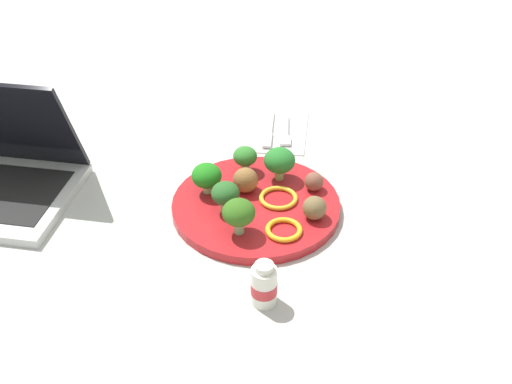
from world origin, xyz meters
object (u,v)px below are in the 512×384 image
broccoli_floret_back_left (239,213)px  broccoli_floret_center (245,157)px  fork (285,131)px  knife (267,130)px  broccoli_floret_near_rim (207,176)px  pepper_ring_back_left (284,230)px  napkin (276,131)px  broccoli_floret_front_right (225,194)px  meatball_far_rim (314,208)px  meatball_mid_right (245,180)px  plate (256,206)px  broccoli_floret_mid_left (280,161)px  pepper_ring_front_right (278,198)px  yogurt_bottle (264,285)px  meatball_front_left (314,182)px

broccoli_floret_back_left → broccoli_floret_center: size_ratio=1.24×
broccoli_floret_back_left → fork: size_ratio=0.49×
broccoli_floret_center → knife: broccoli_floret_center is taller
broccoli_floret_near_rim → fork: 0.26m
pepper_ring_back_left → napkin: size_ratio=0.34×
broccoli_floret_front_right → pepper_ring_back_left: size_ratio=0.91×
broccoli_floret_back_left → fork: broccoli_floret_back_left is taller
knife → fork: bearing=87.9°
napkin → broccoli_floret_near_rim: bearing=-22.5°
meatball_far_rim → meatball_mid_right: bearing=-118.2°
broccoli_floret_back_left → meatball_mid_right: broccoli_floret_back_left is taller
plate → broccoli_floret_mid_left: broccoli_floret_mid_left is taller
meatball_far_rim → napkin: bearing=-164.4°
meatball_far_rim → napkin: 0.31m
broccoli_floret_center → meatball_far_rim: 0.18m
broccoli_floret_front_right → meatball_far_rim: size_ratio=1.37×
pepper_ring_front_right → napkin: size_ratio=0.38×
broccoli_floret_mid_left → napkin: 0.20m
plate → meatball_mid_right: meatball_mid_right is taller
plate → meatball_mid_right: 0.05m
napkin → fork: size_ratio=1.41×
broccoli_floret_back_left → napkin: 0.35m
pepper_ring_back_left → fork: size_ratio=0.48×
pepper_ring_front_right → yogurt_bottle: 0.22m
napkin → meatball_front_left: bearing=20.2°
knife → yogurt_bottle: (0.46, 0.04, 0.02)m
broccoli_floret_center → pepper_ring_back_left: size_ratio=0.82×
broccoli_floret_back_left → broccoli_floret_front_right: (-0.05, -0.03, -0.00)m
broccoli_floret_back_left → pepper_ring_back_left: bearing=96.6°
yogurt_bottle → broccoli_floret_near_rim: bearing=-152.9°
broccoli_floret_near_rim → broccoli_floret_front_right: bearing=38.6°
fork → pepper_ring_back_left: bearing=3.1°
broccoli_floret_center → pepper_ring_back_left: bearing=25.8°
fork → knife: size_ratio=0.83×
napkin → plate: bearing=-3.3°
meatball_mid_right → pepper_ring_front_right: 0.06m
broccoli_floret_center → napkin: (-0.17, 0.04, -0.04)m
broccoli_floret_back_left → broccoli_floret_mid_left: bearing=161.5°
broccoli_floret_near_rim → napkin: 0.26m
plate → pepper_ring_front_right: (-0.01, 0.04, 0.01)m
broccoli_floret_mid_left → yogurt_bottle: 0.28m
broccoli_floret_back_left → meatball_mid_right: 0.11m
plate → broccoli_floret_front_right: broccoli_floret_front_right is taller
meatball_front_left → fork: 0.22m
broccoli_floret_mid_left → fork: 0.19m
plate → meatball_front_left: (-0.05, 0.09, 0.02)m
broccoli_floret_front_right → pepper_ring_back_left: broccoli_floret_front_right is taller
meatball_front_left → fork: bearing=-163.6°
meatball_front_left → pepper_ring_back_left: bearing=-20.0°
meatball_mid_right → broccoli_floret_near_rim: bearing=-80.4°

